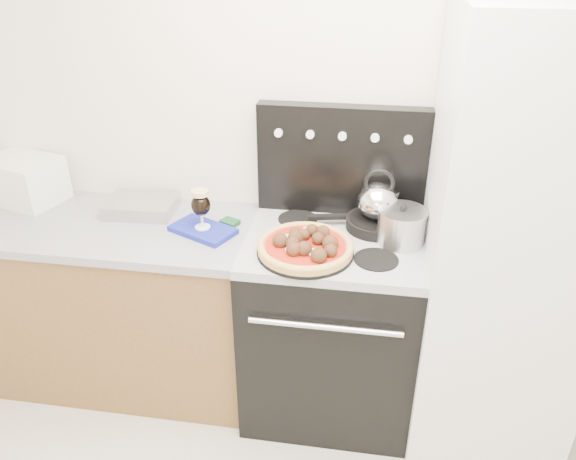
% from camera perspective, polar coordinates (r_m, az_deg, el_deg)
% --- Properties ---
extents(room_shell, '(3.52, 3.01, 2.52)m').
position_cam_1_polar(room_shell, '(1.50, -0.64, -6.04)').
color(room_shell, beige).
rests_on(room_shell, ground).
extents(base_cabinet, '(1.45, 0.60, 0.86)m').
position_cam_1_polar(base_cabinet, '(2.97, -17.54, -7.19)').
color(base_cabinet, brown).
rests_on(base_cabinet, ground).
extents(countertop, '(1.48, 0.63, 0.04)m').
position_cam_1_polar(countertop, '(2.74, -18.90, 0.48)').
color(countertop, '#93929C').
rests_on(countertop, base_cabinet).
extents(stove_body, '(0.76, 0.65, 0.88)m').
position_cam_1_polar(stove_body, '(2.68, 4.33, -9.83)').
color(stove_body, black).
rests_on(stove_body, ground).
extents(cooktop, '(0.76, 0.65, 0.04)m').
position_cam_1_polar(cooktop, '(2.42, 4.72, -1.27)').
color(cooktop, '#ADADB2').
rests_on(cooktop, stove_body).
extents(backguard, '(0.76, 0.08, 0.50)m').
position_cam_1_polar(backguard, '(2.55, 5.48, 7.06)').
color(backguard, black).
rests_on(backguard, cooktop).
extents(fridge, '(0.64, 0.68, 1.90)m').
position_cam_1_polar(fridge, '(2.44, 21.33, -1.73)').
color(fridge, silver).
rests_on(fridge, ground).
extents(toaster_oven, '(0.40, 0.34, 0.22)m').
position_cam_1_polar(toaster_oven, '(3.03, -25.25, 4.63)').
color(toaster_oven, silver).
rests_on(toaster_oven, countertop).
extents(foil_sheet, '(0.33, 0.25, 0.06)m').
position_cam_1_polar(foil_sheet, '(2.75, -14.65, 2.40)').
color(foil_sheet, silver).
rests_on(foil_sheet, countertop).
extents(oven_mitt, '(0.32, 0.27, 0.02)m').
position_cam_1_polar(oven_mitt, '(2.51, -8.64, 0.00)').
color(oven_mitt, '#192198').
rests_on(oven_mitt, countertop).
extents(beer_glass, '(0.11, 0.11, 0.18)m').
position_cam_1_polar(beer_glass, '(2.47, -8.81, 2.13)').
color(beer_glass, black).
rests_on(beer_glass, oven_mitt).
extents(pizza_pan, '(0.46, 0.46, 0.01)m').
position_cam_1_polar(pizza_pan, '(2.29, 1.76, -2.25)').
color(pizza_pan, black).
rests_on(pizza_pan, cooktop).
extents(pizza, '(0.39, 0.39, 0.06)m').
position_cam_1_polar(pizza, '(2.28, 1.77, -1.52)').
color(pizza, '#D8B656').
rests_on(pizza, pizza_pan).
extents(skillet, '(0.31, 0.31, 0.05)m').
position_cam_1_polar(skillet, '(2.50, 8.93, 0.68)').
color(skillet, black).
rests_on(skillet, cooktop).
extents(tea_kettle, '(0.18, 0.18, 0.20)m').
position_cam_1_polar(tea_kettle, '(2.45, 9.14, 3.18)').
color(tea_kettle, silver).
rests_on(tea_kettle, skillet).
extents(stock_pot, '(0.24, 0.24, 0.14)m').
position_cam_1_polar(stock_pot, '(2.39, 11.43, 0.24)').
color(stock_pot, '#B9B9B9').
rests_on(stock_pot, cooktop).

